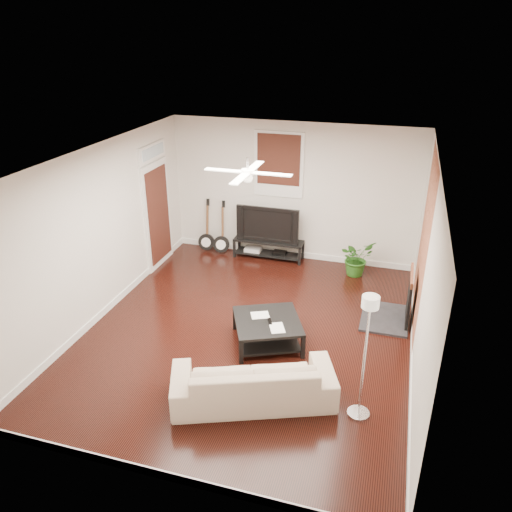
{
  "coord_description": "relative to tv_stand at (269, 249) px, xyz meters",
  "views": [
    {
      "loc": [
        2.03,
        -6.44,
        4.45
      ],
      "look_at": [
        0.0,
        0.4,
        1.15
      ],
      "focal_mm": 35.2,
      "sensor_mm": 36.0,
      "label": 1
    }
  ],
  "objects": [
    {
      "name": "guitar_left",
      "position": [
        -1.38,
        -0.03,
        0.37
      ],
      "size": [
        0.38,
        0.29,
        1.14
      ],
      "primitive_type": null,
      "rotation": [
        0.0,
        0.0,
        0.13
      ],
      "color": "black",
      "rests_on": "floor"
    },
    {
      "name": "window_back",
      "position": [
        0.14,
        0.19,
        1.75
      ],
      "size": [
        1.0,
        0.06,
        1.3
      ],
      "primitive_type": "cube",
      "color": "#37180F",
      "rests_on": "wall_back"
    },
    {
      "name": "sofa",
      "position": [
        0.96,
        -4.27,
        0.1
      ],
      "size": [
        2.24,
        1.52,
        0.61
      ],
      "primitive_type": "imported",
      "rotation": [
        0.0,
        0.0,
        3.52
      ],
      "color": "tan",
      "rests_on": "floor"
    },
    {
      "name": "ceiling_fan",
      "position": [
        0.44,
        -2.78,
        2.4
      ],
      "size": [
        1.24,
        1.24,
        0.32
      ],
      "primitive_type": null,
      "color": "white",
      "rests_on": "ceiling"
    },
    {
      "name": "room",
      "position": [
        0.44,
        -2.78,
        1.2
      ],
      "size": [
        5.01,
        6.01,
        2.81
      ],
      "color": "black",
      "rests_on": "ground"
    },
    {
      "name": "tv_stand",
      "position": [
        0.0,
        0.0,
        0.0
      ],
      "size": [
        1.44,
        0.38,
        0.4
      ],
      "primitive_type": "cube",
      "color": "black",
      "rests_on": "floor"
    },
    {
      "name": "door_left",
      "position": [
        -2.02,
        -0.88,
        1.05
      ],
      "size": [
        0.08,
        1.0,
        2.5
      ],
      "primitive_type": "cube",
      "color": "white",
      "rests_on": "wall_left"
    },
    {
      "name": "tv",
      "position": [
        -0.0,
        0.02,
        0.57
      ],
      "size": [
        1.29,
        0.17,
        0.74
      ],
      "primitive_type": "imported",
      "color": "black",
      "rests_on": "tv_stand"
    },
    {
      "name": "brick_accent",
      "position": [
        2.92,
        -1.78,
        1.2
      ],
      "size": [
        0.02,
        2.2,
        2.8
      ],
      "primitive_type": "cube",
      "color": "brown",
      "rests_on": "floor"
    },
    {
      "name": "potted_plant",
      "position": [
        1.83,
        -0.26,
        0.15
      ],
      "size": [
        0.84,
        0.84,
        0.71
      ],
      "primitive_type": "imported",
      "rotation": [
        0.0,
        0.0,
        0.84
      ],
      "color": "#28611B",
      "rests_on": "floor"
    },
    {
      "name": "fireplace",
      "position": [
        2.64,
        -1.78,
        0.26
      ],
      "size": [
        0.8,
        1.1,
        0.92
      ],
      "primitive_type": "cube",
      "color": "black",
      "rests_on": "floor"
    },
    {
      "name": "floor_lamp",
      "position": [
        2.31,
        -4.17,
        0.65
      ],
      "size": [
        0.36,
        0.36,
        1.7
      ],
      "primitive_type": null,
      "rotation": [
        0.0,
        0.0,
        0.38
      ],
      "color": "white",
      "rests_on": "floor"
    },
    {
      "name": "guitar_right",
      "position": [
        -1.03,
        -0.06,
        0.37
      ],
      "size": [
        0.4,
        0.32,
        1.14
      ],
      "primitive_type": null,
      "rotation": [
        0.0,
        0.0,
        0.23
      ],
      "color": "black",
      "rests_on": "floor"
    },
    {
      "name": "coffee_table",
      "position": [
        0.8,
        -2.99,
        0.0
      ],
      "size": [
        1.28,
        1.28,
        0.41
      ],
      "primitive_type": "cube",
      "rotation": [
        0.0,
        0.0,
        0.43
      ],
      "color": "black",
      "rests_on": "floor"
    }
  ]
}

